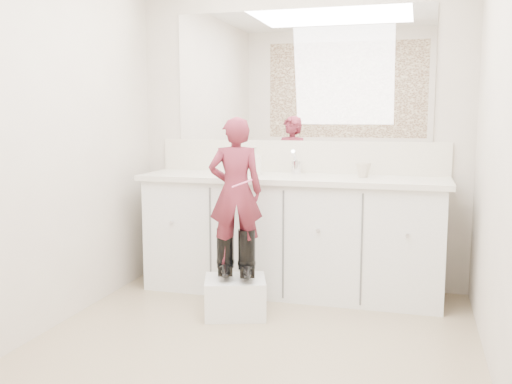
% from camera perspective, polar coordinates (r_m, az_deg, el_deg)
% --- Properties ---
extents(floor, '(3.00, 3.00, 0.00)m').
position_cam_1_polar(floor, '(3.33, -1.17, -16.08)').
color(floor, '#877858').
rests_on(floor, ground).
extents(wall_back, '(2.60, 0.00, 2.60)m').
position_cam_1_polar(wall_back, '(4.50, 4.40, 5.91)').
color(wall_back, '#BCAEA0').
rests_on(wall_back, floor).
extents(wall_front, '(2.60, 0.00, 2.60)m').
position_cam_1_polar(wall_front, '(1.67, -16.49, 2.49)').
color(wall_front, '#BCAEA0').
rests_on(wall_front, floor).
extents(wall_left, '(0.00, 3.00, 3.00)m').
position_cam_1_polar(wall_left, '(3.64, -21.26, 4.97)').
color(wall_left, '#BCAEA0').
rests_on(wall_left, floor).
extents(wall_right, '(0.00, 3.00, 3.00)m').
position_cam_1_polar(wall_right, '(2.94, 23.85, 4.29)').
color(wall_right, '#BCAEA0').
rests_on(wall_right, floor).
extents(vanity_cabinet, '(2.20, 0.55, 0.85)m').
position_cam_1_polar(vanity_cabinet, '(4.33, 3.57, -4.51)').
color(vanity_cabinet, silver).
rests_on(vanity_cabinet, floor).
extents(countertop, '(2.28, 0.58, 0.04)m').
position_cam_1_polar(countertop, '(4.24, 3.58, 1.33)').
color(countertop, beige).
rests_on(countertop, vanity_cabinet).
extents(backsplash, '(2.28, 0.03, 0.25)m').
position_cam_1_polar(backsplash, '(4.49, 4.34, 3.55)').
color(backsplash, beige).
rests_on(backsplash, countertop).
extents(mirror, '(2.00, 0.02, 1.00)m').
position_cam_1_polar(mirror, '(4.49, 4.43, 11.52)').
color(mirror, white).
rests_on(mirror, wall_back).
extents(dot_panel, '(2.00, 0.01, 1.20)m').
position_cam_1_polar(dot_panel, '(1.70, -16.91, 17.79)').
color(dot_panel, '#472819').
rests_on(dot_panel, wall_front).
extents(faucet, '(0.08, 0.08, 0.10)m').
position_cam_1_polar(faucet, '(4.39, 4.04, 2.47)').
color(faucet, silver).
rests_on(faucet, countertop).
extents(cup, '(0.13, 0.13, 0.11)m').
position_cam_1_polar(cup, '(4.23, 10.68, 2.18)').
color(cup, '#C2B49B').
rests_on(cup, countertop).
extents(soap_bottle, '(0.11, 0.11, 0.21)m').
position_cam_1_polar(soap_bottle, '(4.33, -0.11, 3.16)').
color(soap_bottle, silver).
rests_on(soap_bottle, countertop).
extents(step_stool, '(0.48, 0.44, 0.26)m').
position_cam_1_polar(step_stool, '(3.90, -2.09, -10.43)').
color(step_stool, silver).
rests_on(step_stool, floor).
extents(boot_left, '(0.19, 0.25, 0.33)m').
position_cam_1_polar(boot_left, '(3.86, -3.09, -6.08)').
color(boot_left, black).
rests_on(boot_left, step_stool).
extents(boot_right, '(0.19, 0.25, 0.33)m').
position_cam_1_polar(boot_right, '(3.81, -0.94, -6.24)').
color(boot_right, black).
rests_on(boot_right, step_stool).
extents(toddler, '(0.41, 0.33, 0.97)m').
position_cam_1_polar(toddler, '(3.75, -2.05, 0.08)').
color(toddler, '#9E304C').
rests_on(toddler, step_stool).
extents(toothbrush, '(0.13, 0.05, 0.06)m').
position_cam_1_polar(toothbrush, '(3.65, -1.39, 0.86)').
color(toothbrush, pink).
rests_on(toothbrush, toddler).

